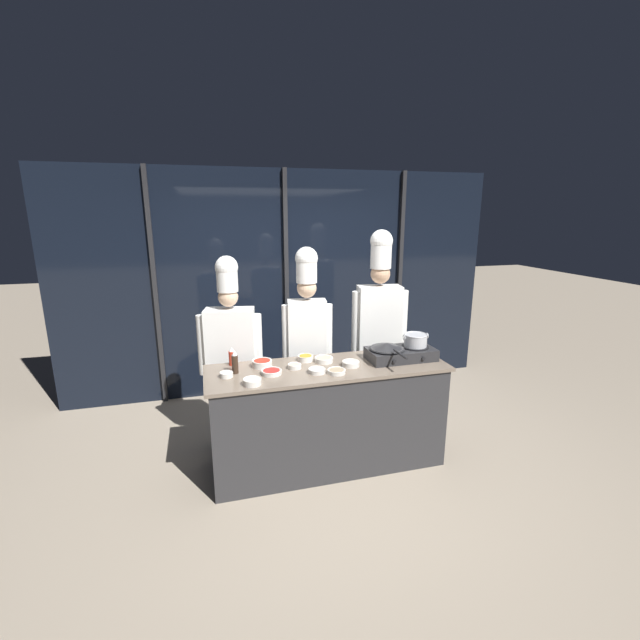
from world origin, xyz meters
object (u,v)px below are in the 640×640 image
object	(u,v)px
stock_pot	(415,340)
chef_head	(231,342)
portable_stove	(401,353)
prep_bowl_chili_flakes	(262,363)
prep_bowl_chicken	(351,363)
chef_line	(379,316)
prep_bowl_rice	(226,374)
squeeze_bottle_soy	(235,362)
squeeze_bottle_chili	(232,357)
prep_bowl_noodles	(252,381)
prep_bowl_carrots	(305,358)
chef_sous	(307,327)
prep_bowl_shrimp	(295,366)
prep_bowl_mushrooms	(337,371)
prep_bowl_bean_sprouts	(317,370)
frying_pan	(387,346)
prep_bowl_ginger	(324,359)

from	to	relation	value
stock_pot	chef_head	distance (m)	1.69
portable_stove	prep_bowl_chili_flakes	xyz separation A→B (m)	(-1.22, 0.14, -0.02)
prep_bowl_chicken	chef_line	world-z (taller)	chef_line
prep_bowl_rice	squeeze_bottle_soy	bearing A→B (deg)	40.61
squeeze_bottle_chili	chef_line	distance (m)	1.56
prep_bowl_noodles	prep_bowl_carrots	world-z (taller)	same
prep_bowl_chili_flakes	chef_sous	world-z (taller)	chef_sous
prep_bowl_shrimp	chef_line	xyz separation A→B (m)	(1.01, 0.59, 0.23)
prep_bowl_mushrooms	prep_bowl_noodles	bearing A→B (deg)	-175.51
prep_bowl_rice	chef_head	distance (m)	0.57
prep_bowl_bean_sprouts	chef_line	bearing A→B (deg)	40.66
frying_pan	stock_pot	distance (m)	0.28
stock_pot	squeeze_bottle_soy	world-z (taller)	stock_pot
prep_bowl_bean_sprouts	prep_bowl_chicken	bearing A→B (deg)	12.95
prep_bowl_ginger	squeeze_bottle_chili	bearing A→B (deg)	170.15
prep_bowl_rice	prep_bowl_bean_sprouts	size ratio (longest dim) A/B	0.75
prep_bowl_carrots	chef_head	xyz separation A→B (m)	(-0.62, 0.36, 0.09)
chef_line	squeeze_bottle_soy	bearing A→B (deg)	29.36
stock_pot	prep_bowl_chicken	xyz separation A→B (m)	(-0.63, -0.05, -0.15)
chef_sous	chef_line	distance (m)	0.78
prep_bowl_noodles	chef_line	xyz separation A→B (m)	(1.39, 0.84, 0.23)
squeeze_bottle_chili	chef_line	bearing A→B (deg)	13.50
prep_bowl_rice	chef_sous	world-z (taller)	chef_sous
prep_bowl_chili_flakes	frying_pan	bearing A→B (deg)	-7.72
prep_bowl_bean_sprouts	chef_line	xyz separation A→B (m)	(0.85, 0.73, 0.23)
portable_stove	prep_bowl_shrimp	xyz separation A→B (m)	(-0.97, 0.03, -0.03)
prep_bowl_shrimp	prep_bowl_bean_sprouts	world-z (taller)	prep_bowl_shrimp
frying_pan	squeeze_bottle_soy	world-z (taller)	squeeze_bottle_soy
squeeze_bottle_soy	prep_bowl_bean_sprouts	bearing A→B (deg)	-14.75
chef_sous	frying_pan	bearing A→B (deg)	147.31
prep_bowl_chicken	prep_bowl_carrots	world-z (taller)	prep_bowl_carrots
prep_bowl_chili_flakes	chef_line	world-z (taller)	chef_line
prep_bowl_chicken	prep_bowl_ginger	bearing A→B (deg)	140.24
frying_pan	prep_bowl_carrots	xyz separation A→B (m)	(-0.70, 0.19, -0.11)
squeeze_bottle_soy	prep_bowl_mushrooms	bearing A→B (deg)	-15.73
prep_bowl_shrimp	prep_bowl_bean_sprouts	bearing A→B (deg)	-43.62
frying_pan	prep_bowl_rice	size ratio (longest dim) A/B	5.03
prep_bowl_mushrooms	prep_bowl_noodles	size ratio (longest dim) A/B	1.06
stock_pot	squeeze_bottle_soy	distance (m)	1.60
prep_bowl_carrots	prep_bowl_mushrooms	bearing A→B (deg)	-64.30
prep_bowl_rice	prep_bowl_shrimp	xyz separation A→B (m)	(0.57, 0.04, -0.00)
portable_stove	prep_bowl_noodles	distance (m)	1.37
prep_bowl_rice	prep_bowl_bean_sprouts	xyz separation A→B (m)	(0.72, -0.11, -0.00)
squeeze_bottle_soy	prep_bowl_bean_sprouts	size ratio (longest dim) A/B	1.38
frying_pan	prep_bowl_rice	world-z (taller)	frying_pan
squeeze_bottle_soy	prep_bowl_mushrooms	distance (m)	0.83
frying_pan	chef_line	size ratio (longest dim) A/B	0.26
prep_bowl_shrimp	prep_bowl_bean_sprouts	size ratio (longest dim) A/B	0.81
prep_bowl_chili_flakes	prep_bowl_ginger	size ratio (longest dim) A/B	1.06
squeeze_bottle_chili	chef_head	world-z (taller)	chef_head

